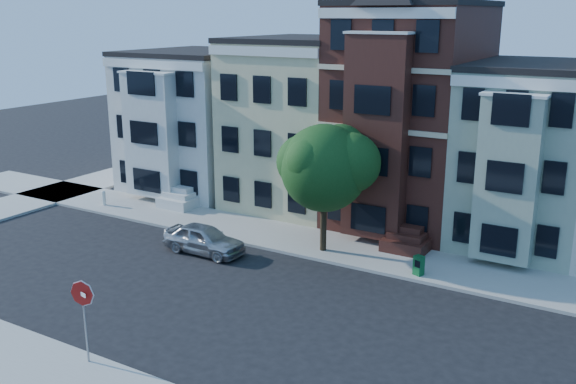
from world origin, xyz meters
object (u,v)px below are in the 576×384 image
Objects in this scene: newspaper_box at (419,265)px; parked_car at (204,239)px; street_tree at (324,174)px; stop_sign at (85,316)px; fire_hydrant at (104,199)px.

parked_car is at bearing -145.82° from newspaper_box.
street_tree reaches higher than stop_sign.
stop_sign reaches higher than newspaper_box.
newspaper_box is at bearing 72.98° from stop_sign.
fire_hydrant is 0.22× the size of stop_sign.
fire_hydrant is at bearing 146.28° from stop_sign.
street_tree is 6.31m from newspaper_box.
street_tree is at bearing -58.80° from parked_car.
stop_sign reaches higher than parked_car.
fire_hydrant is (-15.37, 0.02, -3.58)m from street_tree.
parked_car is at bearing 118.66° from stop_sign.
street_tree is at bearing -165.96° from newspaper_box.
street_tree is 13.93m from stop_sign.
fire_hydrant is (-10.26, 3.11, -0.22)m from parked_car.
parked_car reaches higher than fire_hydrant.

